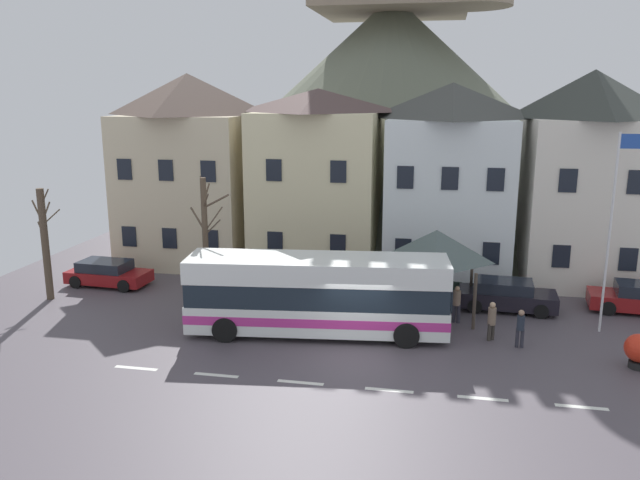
{
  "coord_description": "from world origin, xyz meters",
  "views": [
    {
      "loc": [
        2.91,
        -21.67,
        9.57
      ],
      "look_at": [
        -2.29,
        5.09,
        3.19
      ],
      "focal_mm": 35.48,
      "sensor_mm": 36.0,
      "label": 1
    }
  ],
  "objects_px": {
    "flagpole": "(613,221)",
    "pedestrian_01": "(520,326)",
    "townhouse_00": "(191,169)",
    "parked_car_02": "(108,273)",
    "transit_bus": "(317,296)",
    "pedestrian_00": "(457,303)",
    "hilltop_castle": "(392,102)",
    "townhouse_02": "(449,180)",
    "pedestrian_02": "(492,319)",
    "townhouse_03": "(586,178)",
    "parked_car_00": "(506,295)",
    "townhouse_01": "(318,180)",
    "public_bench": "(445,290)",
    "bare_tree_00": "(206,239)",
    "bus_shelter": "(436,246)",
    "bare_tree_01": "(45,243)",
    "harbour_buoy": "(639,349)"
  },
  "relations": [
    {
      "from": "flagpole",
      "to": "pedestrian_01",
      "type": "bearing_deg",
      "value": -146.17
    },
    {
      "from": "townhouse_00",
      "to": "parked_car_02",
      "type": "height_order",
      "value": "townhouse_00"
    },
    {
      "from": "flagpole",
      "to": "townhouse_00",
      "type": "bearing_deg",
      "value": 159.27
    },
    {
      "from": "transit_bus",
      "to": "pedestrian_00",
      "type": "bearing_deg",
      "value": 16.51
    },
    {
      "from": "hilltop_castle",
      "to": "pedestrian_00",
      "type": "relative_size",
      "value": 23.05
    },
    {
      "from": "townhouse_02",
      "to": "pedestrian_01",
      "type": "height_order",
      "value": "townhouse_02"
    },
    {
      "from": "pedestrian_02",
      "to": "pedestrian_00",
      "type": "bearing_deg",
      "value": 127.01
    },
    {
      "from": "townhouse_03",
      "to": "transit_bus",
      "type": "relative_size",
      "value": 1.0
    },
    {
      "from": "parked_car_02",
      "to": "pedestrian_01",
      "type": "distance_m",
      "value": 20.13
    },
    {
      "from": "parked_car_00",
      "to": "pedestrian_00",
      "type": "bearing_deg",
      "value": -133.52
    },
    {
      "from": "townhouse_01",
      "to": "hilltop_castle",
      "type": "bearing_deg",
      "value": 81.15
    },
    {
      "from": "pedestrian_00",
      "to": "public_bench",
      "type": "bearing_deg",
      "value": 98.86
    },
    {
      "from": "townhouse_01",
      "to": "pedestrian_00",
      "type": "relative_size",
      "value": 6.04
    },
    {
      "from": "transit_bus",
      "to": "pedestrian_00",
      "type": "relative_size",
      "value": 6.58
    },
    {
      "from": "townhouse_00",
      "to": "bare_tree_00",
      "type": "xyz_separation_m",
      "value": [
        3.78,
        -7.8,
        -2.16
      ]
    },
    {
      "from": "townhouse_03",
      "to": "public_bench",
      "type": "xyz_separation_m",
      "value": [
        -6.82,
        -4.98,
        -4.87
      ]
    },
    {
      "from": "flagpole",
      "to": "pedestrian_00",
      "type": "bearing_deg",
      "value": -179.6
    },
    {
      "from": "townhouse_00",
      "to": "public_bench",
      "type": "xyz_separation_m",
      "value": [
        14.5,
        -4.93,
        -4.83
      ]
    },
    {
      "from": "hilltop_castle",
      "to": "townhouse_03",
      "type": "bearing_deg",
      "value": -55.2
    },
    {
      "from": "townhouse_00",
      "to": "pedestrian_00",
      "type": "bearing_deg",
      "value": -27.87
    },
    {
      "from": "townhouse_02",
      "to": "parked_car_00",
      "type": "relative_size",
      "value": 2.32
    },
    {
      "from": "townhouse_00",
      "to": "townhouse_02",
      "type": "xyz_separation_m",
      "value": [
        14.49,
        -0.02,
        -0.27
      ]
    },
    {
      "from": "townhouse_01",
      "to": "bus_shelter",
      "type": "bearing_deg",
      "value": -45.93
    },
    {
      "from": "townhouse_03",
      "to": "bare_tree_01",
      "type": "height_order",
      "value": "townhouse_03"
    },
    {
      "from": "harbour_buoy",
      "to": "bus_shelter",
      "type": "bearing_deg",
      "value": 148.42
    },
    {
      "from": "townhouse_00",
      "to": "public_bench",
      "type": "distance_m",
      "value": 16.06
    },
    {
      "from": "pedestrian_00",
      "to": "pedestrian_02",
      "type": "distance_m",
      "value": 2.21
    },
    {
      "from": "townhouse_01",
      "to": "bare_tree_00",
      "type": "distance_m",
      "value": 8.67
    },
    {
      "from": "parked_car_00",
      "to": "bare_tree_00",
      "type": "distance_m",
      "value": 13.77
    },
    {
      "from": "bus_shelter",
      "to": "pedestrian_01",
      "type": "height_order",
      "value": "bus_shelter"
    },
    {
      "from": "transit_bus",
      "to": "bus_shelter",
      "type": "bearing_deg",
      "value": 29.65
    },
    {
      "from": "townhouse_02",
      "to": "hilltop_castle",
      "type": "height_order",
      "value": "hilltop_castle"
    },
    {
      "from": "bus_shelter",
      "to": "pedestrian_02",
      "type": "distance_m",
      "value": 4.21
    },
    {
      "from": "townhouse_00",
      "to": "bare_tree_01",
      "type": "height_order",
      "value": "townhouse_00"
    },
    {
      "from": "pedestrian_00",
      "to": "parked_car_02",
      "type": "bearing_deg",
      "value": 173.1
    },
    {
      "from": "bare_tree_01",
      "to": "bus_shelter",
      "type": "bearing_deg",
      "value": 4.58
    },
    {
      "from": "bus_shelter",
      "to": "townhouse_01",
      "type": "bearing_deg",
      "value": 134.07
    },
    {
      "from": "townhouse_00",
      "to": "townhouse_02",
      "type": "relative_size",
      "value": 1.05
    },
    {
      "from": "pedestrian_02",
      "to": "hilltop_castle",
      "type": "bearing_deg",
      "value": 103.57
    },
    {
      "from": "hilltop_castle",
      "to": "bus_shelter",
      "type": "xyz_separation_m",
      "value": [
        3.99,
        -23.23,
        -5.79
      ]
    },
    {
      "from": "townhouse_01",
      "to": "public_bench",
      "type": "xyz_separation_m",
      "value": [
        7.04,
        -4.79,
        -4.42
      ]
    },
    {
      "from": "parked_car_02",
      "to": "harbour_buoy",
      "type": "distance_m",
      "value": 24.21
    },
    {
      "from": "townhouse_02",
      "to": "hilltop_castle",
      "type": "relative_size",
      "value": 0.27
    },
    {
      "from": "bare_tree_00",
      "to": "parked_car_02",
      "type": "bearing_deg",
      "value": 162.08
    },
    {
      "from": "pedestrian_01",
      "to": "bare_tree_00",
      "type": "distance_m",
      "value": 13.94
    },
    {
      "from": "townhouse_01",
      "to": "flagpole",
      "type": "bearing_deg",
      "value": -30.07
    },
    {
      "from": "pedestrian_00",
      "to": "hilltop_castle",
      "type": "bearing_deg",
      "value": 101.54
    },
    {
      "from": "townhouse_01",
      "to": "bare_tree_01",
      "type": "distance_m",
      "value": 14.2
    },
    {
      "from": "parked_car_02",
      "to": "harbour_buoy",
      "type": "relative_size",
      "value": 3.31
    },
    {
      "from": "flagpole",
      "to": "harbour_buoy",
      "type": "relative_size",
      "value": 6.39
    }
  ]
}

